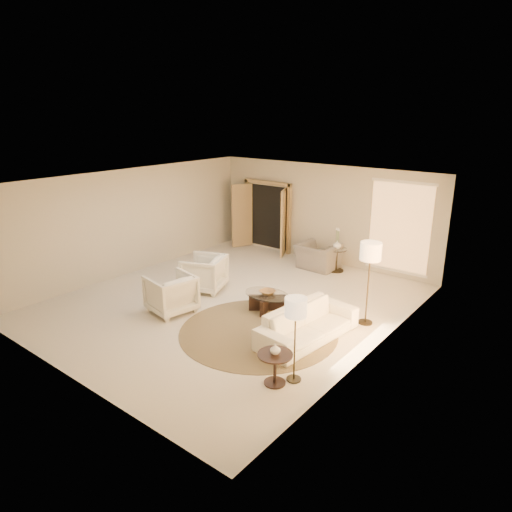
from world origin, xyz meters
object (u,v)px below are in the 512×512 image
Objects in this scene: side_table at (336,258)px; bowl at (267,292)px; armchair_right at (171,292)px; accent_chair at (318,252)px; end_vase at (275,349)px; coffee_table at (267,300)px; sofa at (308,324)px; floor_lamp_far at (296,311)px; end_table at (275,363)px; floor_lamp_near at (371,255)px; armchair_left at (204,272)px; side_vase at (337,245)px.

side_table is 3.27m from bowl.
armchair_right reaches higher than side_table.
accent_chair is (1.03, 4.47, 0.00)m from armchair_right.
coffee_table is at bearing 129.38° from end_vase.
sofa is 1.52× the size of floor_lamp_far.
bowl is at bearing 136.05° from floor_lamp_far.
end_table is (1.79, -2.18, 0.12)m from coffee_table.
floor_lamp_near reaches higher than coffee_table.
floor_lamp_far is at bearing -43.95° from bowl.
side_table is 1.92× the size of bowl.
floor_lamp_far reaches higher than bowl.
accent_chair is 0.80× the size of coffee_table.
floor_lamp_far is at bearing 92.34° from armchair_right.
end_table is at bearing -93.59° from floor_lamp_near.
armchair_left is at bearing 68.17° from accent_chair.
end_vase is at bearing -50.62° from coffee_table.
accent_chair reaches higher than side_table.
armchair_right is 0.70× the size of coffee_table.
floor_lamp_near is at bearing -50.45° from side_table.
end_table is 3.26× the size of end_vase.
bowl is at bearing 0.00° from coffee_table.
armchair_left reaches higher than sofa.
armchair_right is 4.85m from side_table.
floor_lamp_near is at bearing 86.41° from end_vase.
armchair_left is at bearing 179.19° from coffee_table.
bowl is at bearing 102.55° from accent_chair.
armchair_right reaches higher than end_table.
end_table is 0.89× the size of side_table.
coffee_table is 2.82m from end_table.
bowl is (0.08, -3.26, 0.05)m from side_table.
side_vase reaches higher than end_vase.
coffee_table is at bearing 136.05° from floor_lamp_far.
end_table is at bearing -71.00° from side_table.
side_table is at bearing 27.79° from sofa.
armchair_left is at bearing -120.04° from side_table.
side_table is (1.87, 3.24, -0.09)m from armchair_left.
sofa is 4.13m from side_vase.
armchair_left reaches higher than end_vase.
armchair_right is 0.54× the size of floor_lamp_near.
end_table is at bearing -50.62° from bowl.
armchair_left is 1.02× the size of armchair_right.
end_vase reaches higher than bowl.
floor_lamp_near is at bearing 79.20° from armchair_left.
end_vase is (0.39, -1.62, 0.30)m from sofa.
bowl is at bearing -88.52° from side_vase.
armchair_left is 0.71× the size of coffee_table.
end_table is 2.46× the size of side_vase.
end_vase is at bearing -159.82° from sofa.
side_table is (-1.87, 5.45, 0.02)m from end_table.
side_table is at bearing 91.48° from coffee_table.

